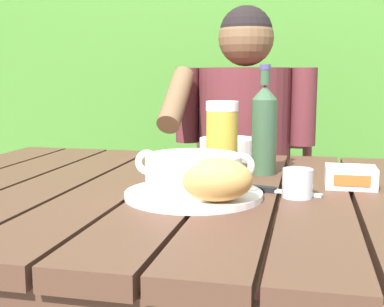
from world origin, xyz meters
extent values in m
cube|color=#503325|center=(-0.42, 0.00, 0.76)|extent=(0.13, 0.97, 0.04)
cube|color=#503325|center=(-0.28, 0.00, 0.76)|extent=(0.13, 0.97, 0.04)
cube|color=#503325|center=(-0.14, 0.00, 0.76)|extent=(0.13, 0.97, 0.04)
cube|color=#503325|center=(0.00, 0.00, 0.76)|extent=(0.13, 0.97, 0.04)
cube|color=#503325|center=(0.14, 0.00, 0.76)|extent=(0.13, 0.97, 0.04)
cube|color=#503325|center=(0.28, 0.00, 0.76)|extent=(0.13, 0.97, 0.04)
cube|color=#503325|center=(0.00, 0.45, 0.70)|extent=(1.22, 0.03, 0.08)
cube|color=#503325|center=(-0.59, 0.44, 0.37)|extent=(0.06, 0.06, 0.74)
cube|color=#47812E|center=(0.00, 1.74, 0.96)|extent=(3.35, 0.60, 1.92)
cylinder|color=#4C3823|center=(-1.07, 1.89, 0.97)|extent=(0.10, 0.10, 1.94)
cylinder|color=brown|center=(-0.17, 0.67, 0.22)|extent=(0.04, 0.04, 0.43)
cylinder|color=brown|center=(0.26, 1.06, 0.22)|extent=(0.04, 0.04, 0.43)
cylinder|color=brown|center=(-0.17, 1.06, 0.22)|extent=(0.04, 0.04, 0.43)
cube|color=brown|center=(0.05, 0.86, 0.44)|extent=(0.47, 0.42, 0.02)
cylinder|color=brown|center=(0.26, 1.06, 0.69)|extent=(0.04, 0.04, 0.52)
cylinder|color=brown|center=(-0.17, 1.06, 0.69)|extent=(0.04, 0.04, 0.52)
cube|color=brown|center=(0.05, 1.06, 0.61)|extent=(0.43, 0.02, 0.04)
cube|color=brown|center=(0.05, 1.06, 0.74)|extent=(0.43, 0.02, 0.04)
cube|color=brown|center=(0.05, 1.06, 0.87)|extent=(0.43, 0.02, 0.04)
cylinder|color=maroon|center=(0.13, 0.66, 0.51)|extent=(0.13, 0.40, 0.13)
cylinder|color=maroon|center=(-0.04, 0.66, 0.51)|extent=(0.13, 0.40, 0.13)
cylinder|color=maroon|center=(0.05, 0.76, 0.77)|extent=(0.32, 0.32, 0.53)
sphere|color=brown|center=(0.05, 0.76, 1.13)|extent=(0.19, 0.19, 0.19)
sphere|color=black|center=(0.05, 0.76, 1.15)|extent=(0.18, 0.18, 0.18)
cylinder|color=maroon|center=(0.25, 0.74, 0.91)|extent=(0.08, 0.08, 0.26)
cylinder|color=maroon|center=(-0.15, 0.74, 0.91)|extent=(0.08, 0.08, 0.26)
cylinder|color=brown|center=(-0.15, 0.58, 0.94)|extent=(0.07, 0.25, 0.21)
cylinder|color=white|center=(0.05, -0.08, 0.78)|extent=(0.27, 0.27, 0.01)
cylinder|color=white|center=(0.05, -0.08, 0.83)|extent=(0.18, 0.18, 0.07)
cylinder|color=#9A4728|center=(0.05, -0.08, 0.84)|extent=(0.16, 0.16, 0.01)
torus|color=white|center=(-0.04, -0.08, 0.84)|extent=(0.05, 0.01, 0.05)
torus|color=white|center=(0.14, -0.08, 0.84)|extent=(0.05, 0.01, 0.05)
ellipsoid|color=tan|center=(0.11, -0.15, 0.83)|extent=(0.14, 0.12, 0.08)
cylinder|color=gold|center=(0.07, 0.13, 0.85)|extent=(0.07, 0.07, 0.15)
cylinder|color=white|center=(0.07, 0.13, 0.94)|extent=(0.07, 0.07, 0.02)
cylinder|color=#37563A|center=(0.16, 0.19, 0.87)|extent=(0.06, 0.06, 0.18)
cone|color=#37563A|center=(0.16, 0.19, 0.97)|extent=(0.06, 0.06, 0.03)
cylinder|color=#37563A|center=(0.16, 0.19, 1.01)|extent=(0.02, 0.02, 0.03)
cylinder|color=#4B4184|center=(0.16, 0.19, 1.03)|extent=(0.02, 0.02, 0.01)
cylinder|color=silver|center=(0.25, -0.04, 0.81)|extent=(0.06, 0.06, 0.06)
cube|color=white|center=(0.35, 0.07, 0.80)|extent=(0.10, 0.08, 0.04)
cube|color=#D06326|center=(0.35, 0.03, 0.80)|extent=(0.07, 0.00, 0.02)
cube|color=silver|center=(0.23, -0.01, 0.78)|extent=(0.12, 0.05, 0.00)
cube|color=black|center=(0.17, 0.00, 0.78)|extent=(0.07, 0.04, 0.01)
cylinder|color=white|center=(0.05, 0.38, 0.81)|extent=(0.16, 0.16, 0.06)
camera|label=1|loc=(0.26, -1.04, 1.01)|focal=48.54mm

